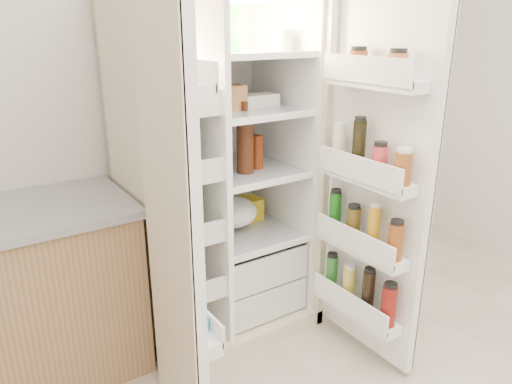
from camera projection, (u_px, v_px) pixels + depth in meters
wall_back at (204, 73)px, 2.75m from camera, size 4.00×0.02×2.70m
refrigerator at (216, 194)px, 2.61m from camera, size 0.92×0.70×1.80m
freezer_door at (174, 228)px, 1.82m from camera, size 0.15×0.40×1.72m
fridge_door at (375, 191)px, 2.26m from camera, size 0.17×0.58×1.72m
kitchen_counter at (6, 303)px, 2.18m from camera, size 1.17×0.62×0.85m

